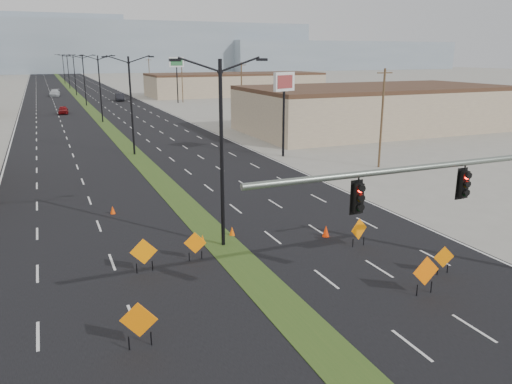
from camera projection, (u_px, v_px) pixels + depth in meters
name	position (u px, v px, depth m)	size (l,w,h in m)	color
ground	(341.00, 365.00, 16.98)	(600.00, 600.00, 0.00)	gray
road_surface	(85.00, 104.00, 105.62)	(25.00, 400.00, 0.02)	black
median_strip	(85.00, 104.00, 105.62)	(2.00, 400.00, 0.04)	#2F4F1C
building_se_near	(375.00, 110.00, 68.97)	(36.00, 18.00, 5.50)	tan
building_se_far	(236.00, 85.00, 128.17)	(44.00, 16.00, 5.00)	tan
mesa_center	(124.00, 47.00, 294.26)	(220.00, 50.00, 28.00)	gray
mesa_east	(336.00, 56.00, 339.61)	(160.00, 50.00, 18.00)	gray
signal_mast	(496.00, 190.00, 20.70)	(16.30, 0.60, 8.00)	slate
streetlight_0	(222.00, 149.00, 26.17)	(5.15, 0.24, 10.02)	black
streetlight_1	(131.00, 103.00, 50.98)	(5.15, 0.24, 10.02)	black
streetlight_2	(100.00, 87.00, 75.80)	(5.15, 0.24, 10.02)	black
streetlight_3	(84.00, 78.00, 100.62)	(5.15, 0.24, 10.02)	black
streetlight_4	(75.00, 74.00, 125.44)	(5.15, 0.24, 10.02)	black
streetlight_5	(68.00, 70.00, 150.26)	(5.15, 0.24, 10.02)	black
streetlight_6	(64.00, 68.00, 175.08)	(5.15, 0.24, 10.02)	black
utility_pole_0	(382.00, 117.00, 45.44)	(1.60, 0.20, 9.00)	#4C3823
utility_pole_1	(242.00, 91.00, 76.47)	(1.60, 0.20, 9.00)	#4C3823
utility_pole_2	(182.00, 80.00, 107.49)	(1.60, 0.20, 9.00)	#4C3823
utility_pole_3	(149.00, 74.00, 138.51)	(1.60, 0.20, 9.00)	#4C3823
car_left	(63.00, 110.00, 87.68)	(1.62, 4.03, 1.37)	maroon
car_mid	(120.00, 97.00, 112.01)	(1.74, 5.00, 1.65)	black
car_far	(55.00, 93.00, 123.99)	(2.32, 5.70, 1.65)	silver
construction_sign_0	(139.00, 321.00, 17.71)	(1.30, 0.48, 1.81)	orange
construction_sign_1	(144.00, 253.00, 23.93)	(1.30, 0.24, 1.74)	orange
construction_sign_2	(195.00, 244.00, 25.40)	(1.08, 0.43, 1.52)	orange
construction_sign_3	(426.00, 272.00, 21.68)	(1.36, 0.08, 1.81)	#F56705
construction_sign_4	(444.00, 258.00, 23.79)	(1.06, 0.25, 1.42)	orange
construction_sign_5	(359.00, 230.00, 27.23)	(1.18, 0.34, 1.61)	orange
cone_0	(203.00, 240.00, 27.66)	(0.35, 0.35, 0.58)	#E96504
cone_1	(232.00, 231.00, 28.99)	(0.34, 0.34, 0.57)	#E65404
cone_2	(326.00, 231.00, 28.82)	(0.41, 0.41, 0.69)	red
cone_3	(113.00, 210.00, 32.95)	(0.34, 0.34, 0.56)	#E44004
pole_sign_east_near	(284.00, 89.00, 49.75)	(2.70, 1.36, 8.48)	black
pole_sign_east_far	(177.00, 66.00, 105.31)	(3.15, 0.61, 9.60)	black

